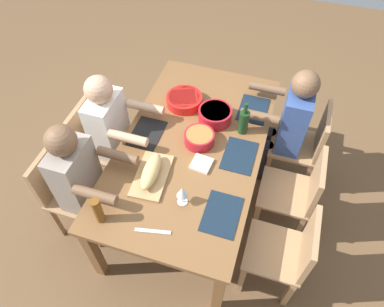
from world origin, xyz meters
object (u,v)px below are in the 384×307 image
diner_near_center (113,129)px  bread_loaf (151,171)px  dining_table (192,151)px  chair_near_center (98,141)px  diner_far_left (288,121)px  cutting_board (152,176)px  chair_far_left (305,143)px  serving_bowl_pasta (184,100)px  napkin_stack (202,164)px  chair_near_right (67,189)px  chair_far_center (297,192)px  serving_bowl_fruit (199,138)px  diner_near_right (82,178)px  wine_glass (182,192)px  chair_far_right (288,252)px  wine_bottle (244,122)px  serving_bowl_salad (215,114)px  beer_bottle (98,211)px

diner_near_center → bread_loaf: size_ratio=3.75×
dining_table → chair_near_center: (0.00, -0.85, -0.18)m
diner_far_left → cutting_board: size_ratio=3.00×
chair_far_left → serving_bowl_pasta: (0.11, -1.04, 0.30)m
serving_bowl_pasta → napkin_stack: 0.66m
chair_near_right → chair_far_left: (-1.03, 1.70, 0.00)m
chair_far_center → serving_bowl_fruit: 0.86m
dining_table → chair_far_left: 1.01m
chair_near_right → diner_near_right: bearing=90.0°
bread_loaf → wine_glass: bearing=64.4°
cutting_board → wine_glass: 0.32m
chair_near_right → diner_near_right: (-0.00, 0.18, 0.21)m
chair_near_center → diner_near_right: bearing=19.7°
chair_far_right → wine_bottle: (-0.76, -0.52, 0.37)m
serving_bowl_salad → serving_bowl_fruit: (0.26, -0.05, -0.01)m
serving_bowl_pasta → serving_bowl_fruit: size_ratio=1.31×
dining_table → serving_bowl_fruit: 0.14m
serving_bowl_salad → bread_loaf: 0.73m
chair_far_left → cutting_board: (0.88, -1.03, 0.27)m
wine_bottle → chair_far_left: bearing=117.2°
cutting_board → bread_loaf: bearing=-90.0°
napkin_stack → chair_near_right: bearing=-70.3°
diner_near_center → chair_near_right: bearing=-19.7°
chair_near_right → chair_far_left: 1.98m
chair_far_right → serving_bowl_pasta: size_ratio=2.85×
chair_near_right → bread_loaf: bearing=102.0°
serving_bowl_salad → serving_bowl_fruit: size_ratio=1.17×
diner_near_right → chair_near_right: bearing=-90.0°
chair_far_right → chair_near_center: bearing=-106.8°
diner_far_left → chair_far_center: size_ratio=1.41×
diner_far_left → serving_bowl_pasta: (0.11, -0.86, 0.09)m
chair_near_right → napkin_stack: bearing=109.7°
diner_near_center → serving_bowl_salad: (-0.30, 0.76, 0.10)m
diner_near_center → serving_bowl_salad: diner_near_center is taller
chair_far_left → cutting_board: bearing=-49.3°
diner_near_right → beer_bottle: size_ratio=5.45×
diner_far_left → cutting_board: 1.22m
wine_glass → serving_bowl_fruit: bearing=-174.9°
chair_near_right → chair_far_left: size_ratio=1.00×
chair_near_right → napkin_stack: size_ratio=6.07×
bread_loaf → napkin_stack: bearing=124.2°
dining_table → serving_bowl_pasta: size_ratio=6.24×
chair_far_center → diner_near_right: bearing=-71.3°
chair_far_left → diner_far_left: size_ratio=0.71×
dining_table → wine_bottle: 0.45m
dining_table → diner_near_right: diner_near_right is taller
dining_table → bread_loaf: bearing=-25.7°
diner_near_right → wine_glass: (-0.01, 0.76, 0.16)m
chair_far_left → diner_near_right: bearing=-55.9°
diner_near_right → serving_bowl_fruit: diner_near_right is taller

